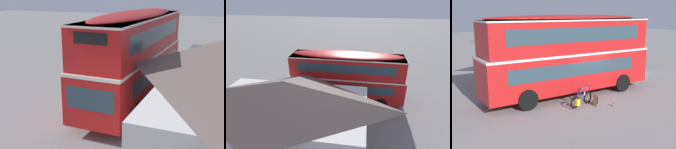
% 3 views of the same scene
% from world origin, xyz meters
% --- Properties ---
extents(ground_plane, '(120.00, 120.00, 0.00)m').
position_xyz_m(ground_plane, '(0.00, 0.00, 0.00)').
color(ground_plane, gray).
extents(double_decker_bus, '(10.60, 2.72, 4.79)m').
position_xyz_m(double_decker_bus, '(-0.68, 0.60, 2.64)').
color(double_decker_bus, black).
rests_on(double_decker_bus, ground).
extents(touring_bicycle, '(1.73, 0.77, 1.05)m').
position_xyz_m(touring_bicycle, '(-1.31, -1.55, 0.37)').
color(touring_bicycle, black).
rests_on(touring_bicycle, ground).
extents(backpack_on_ground, '(0.38, 0.37, 0.56)m').
position_xyz_m(backpack_on_ground, '(-0.51, -1.76, 0.29)').
color(backpack_on_ground, '#592D19').
rests_on(backpack_on_ground, ground).
extents(water_bottle_green_metal, '(0.07, 0.07, 0.21)m').
position_xyz_m(water_bottle_green_metal, '(-0.70, -2.16, 0.10)').
color(water_bottle_green_metal, green).
rests_on(water_bottle_green_metal, ground).
extents(water_bottle_red_squeeze, '(0.08, 0.08, 0.22)m').
position_xyz_m(water_bottle_red_squeeze, '(0.13, -2.49, 0.10)').
color(water_bottle_red_squeeze, '#D84C33').
rests_on(water_bottle_red_squeeze, ground).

